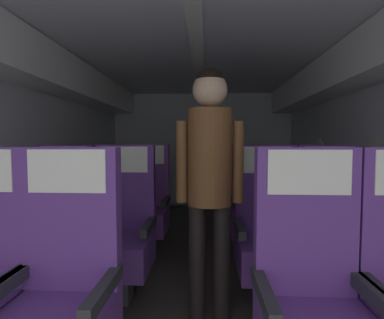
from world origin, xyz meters
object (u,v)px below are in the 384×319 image
at_px(seat_a_right_window, 314,306).
at_px(seat_b_right_window, 268,236).
at_px(seat_c_left_aisle, 146,207).
at_px(flight_attendant, 210,167).
at_px(seat_c_right_window, 251,208).
at_px(seat_c_left_window, 104,207).
at_px(seat_b_left_window, 60,234).
at_px(seat_b_right_aisle, 332,237).
at_px(seat_a_left_aisle, 60,299).
at_px(seat_c_right_aisle, 294,209).
at_px(seat_b_left_aisle, 122,234).

bearing_deg(seat_a_right_window, seat_b_right_window, 90.06).
distance_m(seat_c_left_aisle, flight_attendant, 1.47).
bearing_deg(seat_c_right_window, seat_c_left_window, -179.48).
relative_size(seat_b_left_window, seat_b_right_aisle, 1.00).
xyz_separation_m(seat_a_left_aisle, seat_b_right_window, (1.09, 0.94, 0.00)).
bearing_deg(seat_b_left_window, seat_b_right_window, 0.63).
bearing_deg(seat_c_left_aisle, flight_attendant, -61.20).
bearing_deg(seat_c_right_window, seat_a_right_window, -90.43).
xyz_separation_m(seat_b_left_window, seat_c_left_window, (0.02, 0.94, 0.00)).
relative_size(seat_a_right_window, flight_attendant, 0.70).
bearing_deg(seat_c_left_aisle, seat_c_right_aisle, 0.11).
xyz_separation_m(seat_c_left_window, seat_c_right_aisle, (2.00, 0.01, 0.00)).
bearing_deg(seat_b_right_window, seat_a_left_aisle, -139.41).
height_order(seat_b_left_aisle, seat_c_left_window, same).
relative_size(seat_b_left_window, seat_b_right_window, 1.00).
relative_size(seat_b_right_aisle, seat_b_right_window, 1.00).
distance_m(seat_c_right_aisle, flight_attendant, 1.59).
distance_m(seat_a_right_window, seat_c_right_window, 1.87).
height_order(seat_a_left_aisle, seat_b_right_window, same).
bearing_deg(seat_c_right_aisle, seat_b_left_window, -154.85).
distance_m(seat_b_right_window, seat_c_right_window, 0.93).
height_order(seat_a_right_window, flight_attendant, flight_attendant).
xyz_separation_m(seat_b_right_aisle, seat_c_left_aisle, (-1.56, 0.92, 0.00)).
bearing_deg(seat_c_right_aisle, seat_a_left_aisle, -129.75).
bearing_deg(seat_b_left_aisle, seat_c_left_window, 116.34).
xyz_separation_m(seat_a_left_aisle, seat_c_left_aisle, (-0.00, 1.87, 0.00)).
height_order(seat_c_left_window, seat_c_left_aisle, same).
distance_m(seat_b_right_aisle, seat_c_left_aisle, 1.81).
xyz_separation_m(seat_c_left_window, seat_c_right_window, (1.56, 0.01, 0.00)).
relative_size(seat_a_right_window, seat_b_left_window, 1.00).
distance_m(seat_b_left_aisle, seat_c_left_aisle, 0.92).
height_order(seat_a_left_aisle, seat_b_left_aisle, same).
relative_size(seat_c_right_window, flight_attendant, 0.70).
bearing_deg(seat_a_left_aisle, seat_b_right_aisle, 31.20).
distance_m(seat_b_right_aisle, flight_attendant, 1.08).
relative_size(seat_a_left_aisle, seat_b_left_window, 1.00).
bearing_deg(flight_attendant, seat_b_left_aisle, 169.30).
bearing_deg(seat_b_right_aisle, seat_b_right_window, -179.15).
bearing_deg(seat_c_left_window, seat_c_right_aisle, 0.39).
distance_m(seat_a_left_aisle, seat_a_right_window, 1.10).
bearing_deg(seat_c_left_aisle, seat_b_left_aisle, -89.75).
relative_size(seat_c_left_window, seat_c_left_aisle, 1.00).
height_order(seat_b_right_window, seat_c_left_window, same).
bearing_deg(seat_b_left_window, seat_c_left_window, 88.84).
bearing_deg(seat_b_left_window, flight_attendant, -12.93).
height_order(seat_b_right_window, flight_attendant, flight_attendant).
bearing_deg(seat_b_right_aisle, seat_c_left_window, 155.59).
xyz_separation_m(seat_c_right_aisle, flight_attendant, (-0.89, -1.21, 0.53)).
distance_m(seat_b_left_window, seat_c_left_window, 0.94).
relative_size(seat_b_left_aisle, seat_b_right_window, 1.00).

